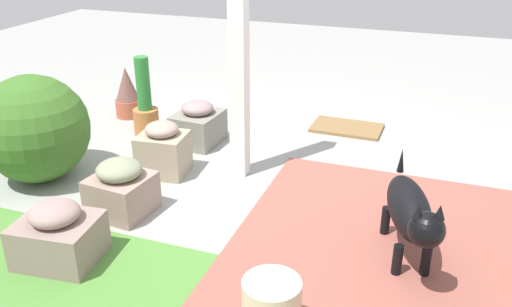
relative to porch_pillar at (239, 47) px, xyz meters
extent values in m
plane|color=gray|center=(-0.16, 0.09, -1.01)|extent=(12.00, 12.00, 0.00)
cube|color=#925044|center=(-1.20, 0.82, -1.00)|extent=(1.80, 2.40, 0.02)
cube|color=white|center=(0.00, 0.00, 0.00)|extent=(0.12, 0.12, 2.02)
cube|color=gray|center=(0.57, -0.43, -0.87)|extent=(0.39, 0.46, 0.28)
ellipsoid|color=gray|center=(0.57, -0.43, -0.68)|extent=(0.28, 0.28, 0.13)
cube|color=tan|center=(0.57, 0.20, -0.85)|extent=(0.39, 0.36, 0.33)
ellipsoid|color=gray|center=(0.57, 0.20, -0.64)|extent=(0.26, 0.26, 0.12)
cube|color=gray|center=(0.54, 0.84, -0.87)|extent=(0.42, 0.42, 0.27)
ellipsoid|color=gray|center=(0.54, 0.84, -0.68)|extent=(0.31, 0.31, 0.14)
cube|color=gray|center=(0.58, 1.45, -0.87)|extent=(0.50, 0.44, 0.27)
ellipsoid|color=gray|center=(0.58, 1.45, -0.69)|extent=(0.29, 0.29, 0.13)
sphere|color=#376422|center=(1.42, 0.60, -0.60)|extent=(0.82, 0.82, 0.82)
cylinder|color=#AC5339|center=(1.52, -0.82, -0.92)|extent=(0.26, 0.26, 0.17)
cone|color=brown|center=(1.52, -0.82, -0.67)|extent=(0.23, 0.23, 0.33)
cylinder|color=#AF6A36|center=(1.11, -0.46, -0.89)|extent=(0.23, 0.23, 0.25)
cylinder|color=#2B7931|center=(1.11, -0.46, -0.52)|extent=(0.13, 0.13, 0.49)
ellipsoid|color=black|center=(-1.34, 0.70, -0.68)|extent=(0.41, 0.72, 0.25)
sphere|color=black|center=(-1.45, 1.09, -0.58)|extent=(0.19, 0.19, 0.19)
cone|color=black|center=(-1.50, 1.07, -0.47)|extent=(0.06, 0.06, 0.08)
cone|color=black|center=(-1.40, 1.10, -0.47)|extent=(0.06, 0.06, 0.08)
cylinder|color=black|center=(-1.47, 0.88, -0.91)|extent=(0.06, 0.06, 0.20)
cylinder|color=black|center=(-1.32, 0.93, -0.91)|extent=(0.06, 0.06, 0.20)
cylinder|color=black|center=(-1.35, 0.48, -0.91)|extent=(0.06, 0.06, 0.20)
cylinder|color=black|center=(-1.20, 0.52, -0.91)|extent=(0.06, 0.06, 0.20)
cone|color=black|center=(-1.24, 0.39, -0.52)|extent=(0.05, 0.05, 0.16)
cube|color=brown|center=(-0.61, -1.21, -0.99)|extent=(0.66, 0.41, 0.03)
camera|label=1|loc=(-1.44, 3.61, 0.93)|focal=38.23mm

